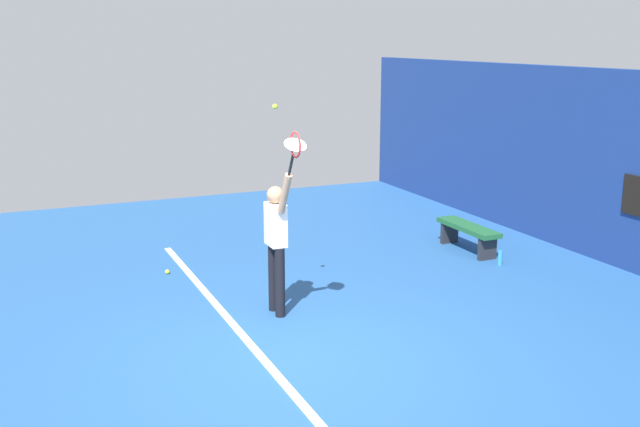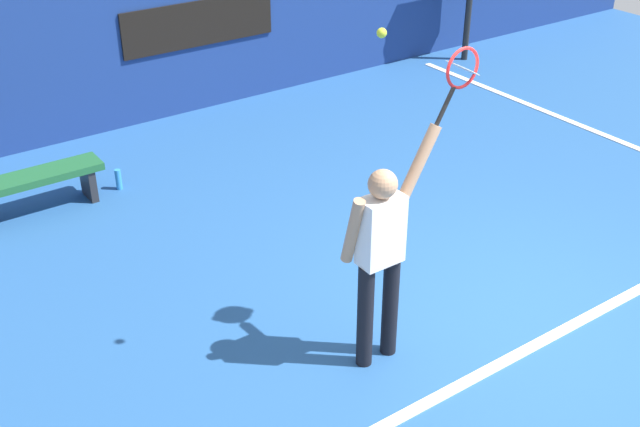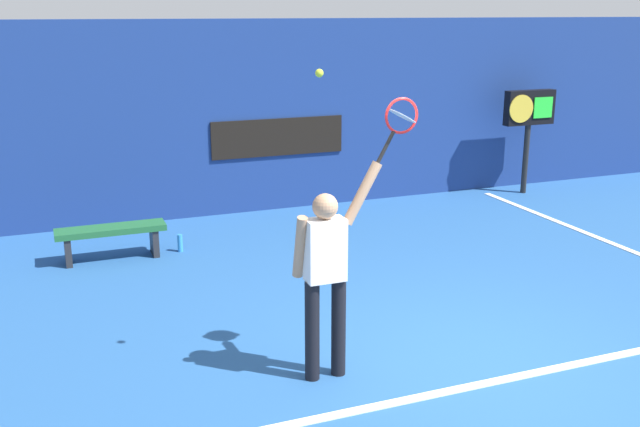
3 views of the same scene
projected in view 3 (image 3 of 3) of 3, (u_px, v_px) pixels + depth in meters
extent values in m
plane|color=#23518C|center=(478.00, 365.00, 6.72)|extent=(18.00, 18.00, 0.00)
cube|color=navy|center=(276.00, 116.00, 11.69)|extent=(18.00, 0.20, 3.05)
cube|color=black|center=(278.00, 137.00, 11.67)|extent=(2.20, 0.03, 0.60)
cube|color=white|center=(499.00, 381.00, 6.43)|extent=(10.00, 0.10, 0.01)
cube|color=white|center=(634.00, 252.00, 9.84)|extent=(0.10, 7.00, 0.01)
cylinder|color=black|center=(312.00, 331.00, 6.35)|extent=(0.13, 0.13, 0.92)
cylinder|color=black|center=(339.00, 327.00, 6.44)|extent=(0.13, 0.13, 0.92)
cube|color=white|center=(325.00, 250.00, 6.20)|extent=(0.34, 0.20, 0.55)
sphere|color=tan|center=(325.00, 206.00, 6.09)|extent=(0.22, 0.22, 0.22)
cylinder|color=tan|center=(362.00, 193.00, 6.19)|extent=(0.36, 0.09, 0.55)
cylinder|color=tan|center=(300.00, 247.00, 6.19)|extent=(0.09, 0.23, 0.58)
cylinder|color=black|center=(386.00, 147.00, 6.16)|extent=(0.17, 0.03, 0.28)
torus|color=red|center=(402.00, 116.00, 6.14)|extent=(0.43, 0.02, 0.43)
cylinder|color=silver|center=(402.00, 116.00, 6.14)|extent=(0.24, 0.27, 0.13)
sphere|color=#CCE033|center=(319.00, 73.00, 5.81)|extent=(0.07, 0.07, 0.07)
cylinder|color=black|center=(525.00, 159.00, 12.91)|extent=(0.10, 0.10, 1.23)
cube|color=black|center=(529.00, 107.00, 12.66)|extent=(0.95, 0.18, 0.60)
cylinder|color=gold|center=(521.00, 109.00, 12.48)|extent=(0.48, 0.02, 0.48)
cube|color=#26D833|center=(543.00, 108.00, 12.64)|extent=(0.38, 0.02, 0.36)
cube|color=#1E592D|center=(111.00, 230.00, 9.46)|extent=(1.40, 0.36, 0.08)
cube|color=#262628|center=(68.00, 251.00, 9.33)|extent=(0.08, 0.32, 0.37)
cube|color=#262628|center=(154.00, 241.00, 9.72)|extent=(0.08, 0.32, 0.37)
cylinder|color=#338CD8|center=(180.00, 243.00, 9.85)|extent=(0.07, 0.07, 0.24)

